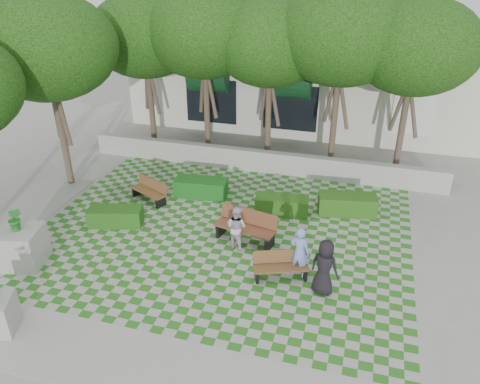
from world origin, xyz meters
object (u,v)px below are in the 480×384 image
(hedge_midright, at_px, (282,205))
(hedge_west, at_px, (116,216))
(bench_mid, at_px, (246,227))
(bench_east, at_px, (281,266))
(hedge_midleft, at_px, (201,188))
(planter_back, at_px, (22,245))
(person_dark, at_px, (324,267))
(bench_west, at_px, (150,191))
(person_blue, at_px, (300,252))
(person_white, at_px, (237,227))
(hedge_east, at_px, (347,204))

(hedge_midright, bearing_deg, hedge_west, -156.37)
(hedge_west, bearing_deg, bench_mid, 3.68)
(bench_mid, bearing_deg, bench_east, -35.31)
(hedge_midleft, height_order, planter_back, planter_back)
(bench_east, relative_size, hedge_west, 0.91)
(planter_back, bearing_deg, person_dark, 7.46)
(bench_west, height_order, hedge_west, bench_west)
(bench_east, relative_size, bench_mid, 0.79)
(person_dark, bearing_deg, planter_back, 26.90)
(hedge_midleft, height_order, person_blue, person_blue)
(bench_east, relative_size, person_blue, 1.03)
(bench_east, height_order, planter_back, planter_back)
(hedge_west, bearing_deg, person_white, -2.03)
(bench_mid, distance_m, hedge_midright, 2.15)
(hedge_west, relative_size, person_dark, 1.08)
(hedge_east, relative_size, person_dark, 1.22)
(hedge_midright, distance_m, planter_back, 8.42)
(person_dark, bearing_deg, bench_mid, -15.64)
(bench_east, xyz_separation_m, planter_back, (-7.44, -1.44, 0.25))
(planter_back, distance_m, person_dark, 8.75)
(bench_east, xyz_separation_m, person_dark, (1.24, -0.30, 0.43))
(hedge_east, xyz_separation_m, hedge_midleft, (-5.41, -0.20, -0.01))
(bench_east, bearing_deg, bench_mid, 111.59)
(bench_mid, height_order, hedge_midright, bench_mid)
(hedge_east, distance_m, hedge_midleft, 5.41)
(hedge_west, xyz_separation_m, planter_back, (-1.49, -2.73, 0.33))
(hedge_midleft, bearing_deg, hedge_west, -126.56)
(hedge_west, relative_size, planter_back, 0.93)
(bench_west, bearing_deg, planter_back, -86.61)
(hedge_west, bearing_deg, planter_back, -118.66)
(bench_mid, bearing_deg, person_white, -100.55)
(hedge_east, xyz_separation_m, hedge_west, (-7.46, -2.96, -0.04))
(hedge_east, distance_m, hedge_midright, 2.30)
(bench_west, bearing_deg, person_white, -2.42)
(person_dark, bearing_deg, bench_east, 5.66)
(hedge_midleft, xyz_separation_m, hedge_west, (-2.05, -2.76, -0.03))
(hedge_west, height_order, person_white, person_white)
(hedge_midright, relative_size, person_dark, 1.13)
(bench_west, bearing_deg, person_blue, -0.92)
(hedge_east, bearing_deg, bench_east, -109.57)
(bench_east, bearing_deg, bench_west, 129.38)
(hedge_east, xyz_separation_m, person_blue, (-1.04, -4.01, 0.44))
(bench_west, relative_size, hedge_east, 0.81)
(planter_back, bearing_deg, person_white, 23.97)
(bench_west, bearing_deg, hedge_midleft, 51.64)
(bench_west, distance_m, hedge_midleft, 1.91)
(hedge_midright, bearing_deg, hedge_midleft, 171.76)
(hedge_midleft, bearing_deg, bench_east, -46.15)
(planter_back, xyz_separation_m, person_blue, (7.91, 1.69, 0.15))
(hedge_midright, height_order, hedge_midleft, hedge_midleft)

